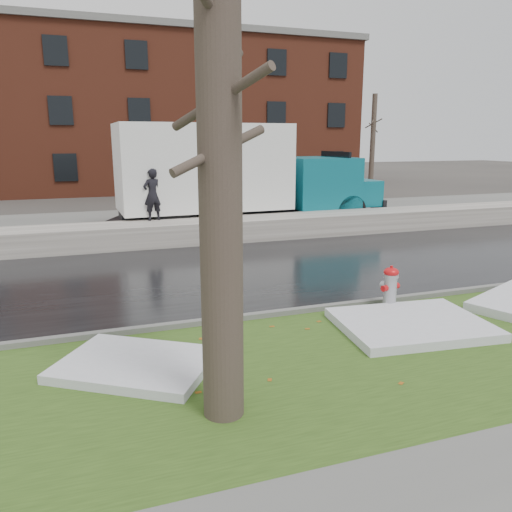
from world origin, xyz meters
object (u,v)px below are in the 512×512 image
object	(u,v)px
box_truck	(236,174)
tree	(220,156)
worker	(152,195)
fire_hydrant	(390,286)

from	to	relation	value
box_truck	tree	bearing A→B (deg)	-109.38
box_truck	worker	world-z (taller)	box_truck
fire_hydrant	worker	bearing A→B (deg)	97.28
tree	box_truck	world-z (taller)	tree
worker	tree	bearing A→B (deg)	70.59
fire_hydrant	worker	xyz separation A→B (m)	(-3.52, 8.61, 1.09)
box_truck	worker	xyz separation A→B (m)	(-3.37, -1.54, -0.49)
box_truck	worker	distance (m)	3.74
tree	worker	xyz separation A→B (m)	(0.71, 11.31, -1.61)
tree	worker	bearing A→B (deg)	86.40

